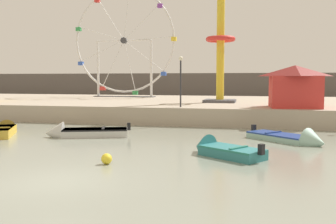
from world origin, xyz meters
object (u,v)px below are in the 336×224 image
object	(u,v)px
motorboat_seafoam	(295,139)
motorboat_teal_painted	(220,150)
carnival_booth_red_striped	(295,86)
motorboat_mustard_yellow	(4,130)
motorboat_pale_grey	(80,132)
ferris_wheel_white_frame	(124,42)
drop_tower_yellow_tower	(221,31)
mooring_buoy_orange	(107,159)
promenade_lamp_far	(181,74)

from	to	relation	value
motorboat_seafoam	motorboat_teal_painted	xyz separation A→B (m)	(-3.58, -4.36, 0.04)
carnival_booth_red_striped	motorboat_mustard_yellow	bearing A→B (deg)	-156.29
motorboat_mustard_yellow	motorboat_seafoam	world-z (taller)	motorboat_seafoam
motorboat_pale_grey	carnival_booth_red_striped	xyz separation A→B (m)	(12.90, 8.85, 2.69)
motorboat_pale_grey	ferris_wheel_white_frame	size ratio (longest dim) A/B	0.39
motorboat_seafoam	drop_tower_yellow_tower	xyz separation A→B (m)	(-5.36, 13.59, 7.50)
motorboat_mustard_yellow	mooring_buoy_orange	size ratio (longest dim) A/B	9.69
motorboat_teal_painted	carnival_booth_red_striped	world-z (taller)	carnival_booth_red_striped
motorboat_pale_grey	promenade_lamp_far	xyz separation A→B (m)	(4.66, 7.28, 3.56)
motorboat_seafoam	carnival_booth_red_striped	distance (m)	8.70
promenade_lamp_far	mooring_buoy_orange	distance (m)	14.38
motorboat_mustard_yellow	motorboat_seafoam	distance (m)	17.28
motorboat_teal_painted	promenade_lamp_far	bearing A→B (deg)	-35.22
carnival_booth_red_striped	promenade_lamp_far	world-z (taller)	promenade_lamp_far
motorboat_seafoam	motorboat_teal_painted	distance (m)	5.64
carnival_booth_red_striped	promenade_lamp_far	distance (m)	8.43
motorboat_teal_painted	carnival_booth_red_striped	xyz separation A→B (m)	(4.21, 12.59, 2.70)
motorboat_seafoam	ferris_wheel_white_frame	xyz separation A→B (m)	(-17.44, 21.88, 7.52)
motorboat_mustard_yellow	promenade_lamp_far	bearing A→B (deg)	-79.21
ferris_wheel_white_frame	motorboat_seafoam	bearing A→B (deg)	-51.43
motorboat_seafoam	promenade_lamp_far	distance (m)	10.74
motorboat_teal_painted	ferris_wheel_white_frame	xyz separation A→B (m)	(-13.87, 26.23, 7.48)
motorboat_seafoam	motorboat_teal_painted	world-z (taller)	motorboat_seafoam
drop_tower_yellow_tower	mooring_buoy_orange	size ratio (longest dim) A/B	35.40
motorboat_teal_painted	mooring_buoy_orange	xyz separation A→B (m)	(-4.27, -2.90, -0.03)
motorboat_teal_painted	motorboat_pale_grey	bearing A→B (deg)	11.42
motorboat_seafoam	drop_tower_yellow_tower	bearing A→B (deg)	153.22
motorboat_teal_painted	carnival_booth_red_striped	distance (m)	13.55
promenade_lamp_far	mooring_buoy_orange	bearing A→B (deg)	-90.98
ferris_wheel_white_frame	mooring_buoy_orange	size ratio (longest dim) A/B	28.91
motorboat_seafoam	carnival_booth_red_striped	bearing A→B (deg)	127.29
motorboat_pale_grey	carnival_booth_red_striped	size ratio (longest dim) A/B	1.25
motorboat_teal_painted	promenade_lamp_far	xyz separation A→B (m)	(-4.03, 11.02, 3.57)
motorboat_seafoam	mooring_buoy_orange	bearing A→B (deg)	-95.52
motorboat_mustard_yellow	mooring_buoy_orange	world-z (taller)	motorboat_mustard_yellow
motorboat_mustard_yellow	drop_tower_yellow_tower	distance (m)	20.08
ferris_wheel_white_frame	drop_tower_yellow_tower	size ratio (longest dim) A/B	0.82
motorboat_mustard_yellow	motorboat_pale_grey	distance (m)	5.00
motorboat_seafoam	ferris_wheel_white_frame	bearing A→B (deg)	170.27
ferris_wheel_white_frame	motorboat_pale_grey	bearing A→B (deg)	-77.04
drop_tower_yellow_tower	carnival_booth_red_striped	size ratio (longest dim) A/B	3.90
motorboat_pale_grey	drop_tower_yellow_tower	world-z (taller)	drop_tower_yellow_tower
ferris_wheel_white_frame	promenade_lamp_far	world-z (taller)	ferris_wheel_white_frame
motorboat_teal_painted	carnival_booth_red_striped	size ratio (longest dim) A/B	0.92
motorboat_pale_grey	ferris_wheel_white_frame	bearing A→B (deg)	-96.17
mooring_buoy_orange	motorboat_teal_painted	bearing A→B (deg)	34.21
carnival_booth_red_striped	promenade_lamp_far	bearing A→B (deg)	-172.20
motorboat_mustard_yellow	ferris_wheel_white_frame	distance (m)	23.84
motorboat_mustard_yellow	mooring_buoy_orange	distance (m)	11.44
motorboat_teal_painted	motorboat_pale_grey	size ratio (longest dim) A/B	0.74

